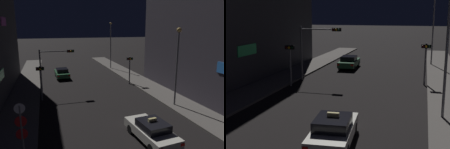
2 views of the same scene
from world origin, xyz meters
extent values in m
cube|color=#5B5651|center=(-7.35, 23.66, 0.08)|extent=(3.17, 51.33, 0.16)
cube|color=#5B5651|center=(7.35, 23.66, 0.08)|extent=(3.17, 51.33, 0.16)
cube|color=#26CC66|center=(-8.89, 19.93, 3.11)|extent=(0.08, 2.80, 0.90)
cube|color=#D859B2|center=(-8.89, 24.42, 7.96)|extent=(0.08, 2.80, 0.90)
cube|color=silver|center=(1.41, 10.48, 0.62)|extent=(2.17, 4.54, 0.60)
cube|color=black|center=(1.43, 10.28, 1.17)|extent=(1.75, 2.11, 0.50)
cube|color=red|center=(2.35, 8.33, 0.72)|extent=(0.24, 0.08, 0.16)
cylinder|color=black|center=(0.50, 11.77, 0.32)|extent=(0.27, 0.66, 0.64)
cylinder|color=black|center=(2.09, 11.91, 0.32)|extent=(0.27, 0.66, 0.64)
cylinder|color=black|center=(0.73, 9.05, 0.32)|extent=(0.27, 0.66, 0.64)
cylinder|color=black|center=(2.33, 9.19, 0.32)|extent=(0.27, 0.66, 0.64)
cube|color=#F4E08C|center=(1.42, 10.38, 1.52)|extent=(0.57, 0.23, 0.20)
cube|color=#1E512D|center=(-2.72, 30.79, 0.62)|extent=(1.97, 4.47, 0.60)
cube|color=black|center=(-2.71, 30.59, 1.17)|extent=(1.66, 2.04, 0.50)
cube|color=red|center=(-3.38, 28.54, 0.72)|extent=(0.24, 0.07, 0.16)
cube|color=red|center=(-1.88, 28.60, 0.72)|extent=(0.24, 0.07, 0.16)
cylinder|color=black|center=(-3.57, 32.12, 0.32)|extent=(0.25, 0.65, 0.64)
cylinder|color=black|center=(-1.97, 32.18, 0.32)|extent=(0.25, 0.65, 0.64)
cylinder|color=black|center=(-3.46, 29.39, 0.32)|extent=(0.25, 0.65, 0.64)
cylinder|color=black|center=(-1.86, 29.46, 0.32)|extent=(0.25, 0.65, 0.64)
cylinder|color=slate|center=(-5.52, 23.56, 2.49)|extent=(0.16, 0.16, 4.97)
cylinder|color=slate|center=(-3.83, 23.56, 4.72)|extent=(3.37, 0.10, 0.10)
cube|color=black|center=(-2.15, 23.56, 4.72)|extent=(0.80, 0.28, 0.32)
sphere|color=#3F0C0C|center=(-2.39, 23.38, 4.72)|extent=(0.20, 0.20, 0.20)
sphere|color=yellow|center=(-2.15, 23.38, 4.72)|extent=(0.20, 0.20, 0.20)
sphere|color=#0C3319|center=(-1.90, 23.38, 4.72)|extent=(0.20, 0.20, 0.20)
cylinder|color=slate|center=(-5.52, 21.03, 1.79)|extent=(0.16, 0.16, 3.57)
cube|color=black|center=(-5.52, 21.03, 3.32)|extent=(0.80, 0.28, 0.32)
sphere|color=#3F0C0C|center=(-5.76, 20.85, 3.32)|extent=(0.20, 0.20, 0.20)
sphere|color=yellow|center=(-5.52, 20.85, 3.32)|extent=(0.20, 0.20, 0.20)
sphere|color=#0C3319|center=(-5.27, 20.85, 3.32)|extent=(0.20, 0.20, 0.20)
cylinder|color=slate|center=(5.52, 24.38, 1.82)|extent=(0.16, 0.16, 3.64)
cube|color=black|center=(5.52, 24.38, 3.39)|extent=(0.80, 0.28, 0.32)
sphere|color=#3F0C0C|center=(5.27, 24.20, 3.39)|extent=(0.20, 0.20, 0.20)
sphere|color=yellow|center=(5.52, 24.20, 3.39)|extent=(0.20, 0.20, 0.20)
sphere|color=#0C3319|center=(5.76, 24.20, 3.39)|extent=(0.20, 0.20, 0.20)
cylinder|color=slate|center=(-6.25, 9.30, 1.96)|extent=(0.10, 0.10, 3.62)
cylinder|color=white|center=(-6.25, 9.28, 3.62)|extent=(0.51, 0.03, 0.51)
cylinder|color=red|center=(-6.25, 9.28, 2.97)|extent=(0.56, 0.03, 0.56)
cylinder|color=red|center=(-6.25, 9.28, 2.30)|extent=(0.56, 0.03, 0.56)
cylinder|color=slate|center=(6.58, 15.55, 3.54)|extent=(0.16, 0.16, 6.77)
sphere|color=#F9C666|center=(6.58, 15.55, 7.14)|extent=(0.43, 0.43, 0.43)
cylinder|color=slate|center=(6.25, 35.18, 4.00)|extent=(0.16, 0.16, 7.68)
sphere|color=#F9C666|center=(6.25, 35.18, 8.02)|extent=(0.36, 0.36, 0.36)
camera|label=1|loc=(-4.93, -1.07, 7.38)|focal=34.19mm
camera|label=2|loc=(5.32, -2.76, 6.17)|focal=49.54mm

